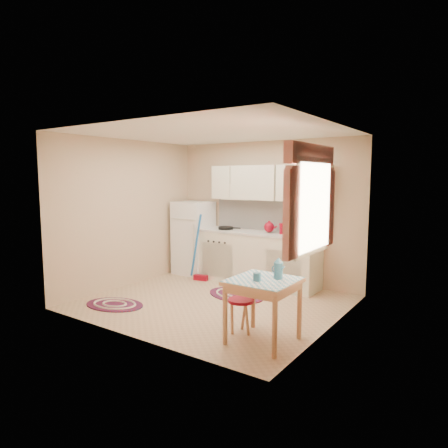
{
  "coord_description": "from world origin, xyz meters",
  "views": [
    {
      "loc": [
        3.43,
        -4.7,
        1.88
      ],
      "look_at": [
        0.02,
        0.25,
        1.16
      ],
      "focal_mm": 32.0,
      "sensor_mm": 36.0,
      "label": 1
    }
  ],
  "objects_px": {
    "stool": "(241,316)",
    "base_cabinets": "(256,259)",
    "fridge": "(193,238)",
    "table": "(263,311)"
  },
  "relations": [
    {
      "from": "fridge",
      "to": "table",
      "type": "bearing_deg",
      "value": -37.77
    },
    {
      "from": "fridge",
      "to": "table",
      "type": "xyz_separation_m",
      "value": [
        2.69,
        -2.08,
        -0.34
      ]
    },
    {
      "from": "table",
      "to": "base_cabinets",
      "type": "bearing_deg",
      "value": 121.9
    },
    {
      "from": "table",
      "to": "stool",
      "type": "bearing_deg",
      "value": 168.72
    },
    {
      "from": "fridge",
      "to": "table",
      "type": "relative_size",
      "value": 1.94
    },
    {
      "from": "base_cabinets",
      "to": "stool",
      "type": "height_order",
      "value": "base_cabinets"
    },
    {
      "from": "fridge",
      "to": "stool",
      "type": "distance_m",
      "value": 3.14
    },
    {
      "from": "base_cabinets",
      "to": "table",
      "type": "height_order",
      "value": "base_cabinets"
    },
    {
      "from": "fridge",
      "to": "stool",
      "type": "height_order",
      "value": "fridge"
    },
    {
      "from": "stool",
      "to": "base_cabinets",
      "type": "bearing_deg",
      "value": 115.66
    }
  ]
}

